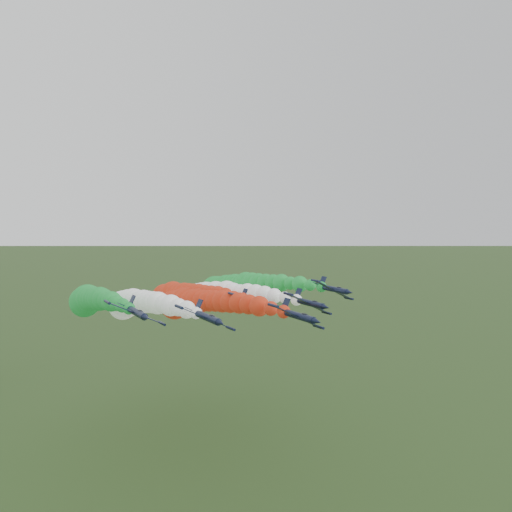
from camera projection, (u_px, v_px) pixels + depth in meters
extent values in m
cylinder|color=black|center=(296.00, 315.00, 78.20)|extent=(1.49, 9.09, 1.49)
cone|color=black|center=(317.00, 322.00, 73.61)|extent=(1.35, 1.82, 1.35)
cone|color=black|center=(279.00, 310.00, 82.44)|extent=(1.35, 0.91, 1.35)
ellipsoid|color=black|center=(305.00, 315.00, 76.53)|extent=(1.01, 1.90, 0.91)
cube|color=black|center=(297.00, 316.00, 78.00)|extent=(8.75, 1.92, 4.38)
cylinder|color=black|center=(273.00, 306.00, 75.62)|extent=(0.59, 2.63, 0.59)
cylinder|color=black|center=(319.00, 327.00, 80.38)|extent=(0.59, 2.63, 0.59)
cube|color=black|center=(285.00, 305.00, 81.67)|extent=(1.15, 1.51, 2.15)
cube|color=black|center=(283.00, 311.00, 81.51)|extent=(3.49, 1.11, 1.78)
sphere|color=#B12913|center=(284.00, 312.00, 81.23)|extent=(2.24, 2.24, 2.24)
sphere|color=#B12913|center=(271.00, 308.00, 84.62)|extent=(2.52, 2.52, 2.52)
sphere|color=#B12913|center=(259.00, 306.00, 88.04)|extent=(3.67, 3.67, 3.67)
sphere|color=#B12913|center=(249.00, 304.00, 91.49)|extent=(3.69, 3.69, 3.69)
sphere|color=#B12913|center=(239.00, 303.00, 94.97)|extent=(4.07, 4.07, 4.07)
sphere|color=#B12913|center=(231.00, 302.00, 98.47)|extent=(4.29, 4.29, 4.29)
sphere|color=#B12913|center=(223.00, 301.00, 102.00)|extent=(4.56, 4.56, 4.56)
sphere|color=#B12913|center=(216.00, 301.00, 105.56)|extent=(4.54, 4.54, 4.54)
sphere|color=#B12913|center=(209.00, 301.00, 109.15)|extent=(4.74, 4.74, 4.74)
sphere|color=#B12913|center=(203.00, 301.00, 112.76)|extent=(4.96, 4.96, 4.96)
sphere|color=#B12913|center=(198.00, 301.00, 116.40)|extent=(5.91, 5.91, 5.91)
sphere|color=#B12913|center=(193.00, 301.00, 120.06)|extent=(5.98, 5.98, 5.98)
sphere|color=#B12913|center=(189.00, 302.00, 123.75)|extent=(7.10, 7.10, 7.10)
sphere|color=#B12913|center=(185.00, 302.00, 127.46)|extent=(7.59, 7.59, 7.59)
sphere|color=#B12913|center=(181.00, 303.00, 131.21)|extent=(7.42, 7.42, 7.42)
sphere|color=#B12913|center=(178.00, 304.00, 134.97)|extent=(7.92, 7.92, 7.92)
sphere|color=#B12913|center=(175.00, 304.00, 138.76)|extent=(8.32, 8.32, 8.32)
cylinder|color=black|center=(205.00, 317.00, 77.04)|extent=(1.49, 9.09, 1.49)
cone|color=black|center=(221.00, 323.00, 72.45)|extent=(1.35, 1.82, 1.35)
cone|color=black|center=(193.00, 312.00, 81.29)|extent=(1.35, 0.91, 1.35)
ellipsoid|color=black|center=(212.00, 317.00, 75.37)|extent=(1.01, 1.90, 0.91)
cube|color=black|center=(206.00, 318.00, 76.85)|extent=(8.75, 1.92, 4.38)
cylinder|color=black|center=(179.00, 307.00, 74.47)|extent=(0.59, 2.63, 0.59)
cylinder|color=black|center=(231.00, 328.00, 79.23)|extent=(0.59, 2.63, 0.59)
cube|color=black|center=(198.00, 306.00, 80.51)|extent=(1.15, 1.51, 2.15)
cube|color=black|center=(196.00, 312.00, 80.36)|extent=(3.49, 1.11, 1.78)
sphere|color=white|center=(196.00, 313.00, 80.07)|extent=(1.96, 1.96, 1.96)
sphere|color=white|center=(187.00, 310.00, 83.46)|extent=(3.03, 3.03, 3.03)
sphere|color=white|center=(178.00, 307.00, 86.88)|extent=(3.13, 3.13, 3.13)
sphere|color=white|center=(171.00, 305.00, 90.33)|extent=(3.94, 3.94, 3.94)
sphere|color=white|center=(164.00, 304.00, 93.81)|extent=(3.56, 3.56, 3.56)
sphere|color=white|center=(158.00, 303.00, 97.32)|extent=(4.42, 4.42, 4.42)
sphere|color=white|center=(153.00, 302.00, 100.85)|extent=(4.47, 4.47, 4.47)
sphere|color=white|center=(148.00, 302.00, 104.41)|extent=(4.67, 4.67, 4.67)
sphere|color=white|center=(143.00, 302.00, 107.99)|extent=(5.14, 5.14, 5.14)
sphere|color=white|center=(140.00, 302.00, 111.60)|extent=(4.99, 4.99, 4.99)
sphere|color=white|center=(136.00, 302.00, 115.24)|extent=(5.75, 5.75, 5.75)
sphere|color=white|center=(133.00, 302.00, 118.91)|extent=(6.54, 6.54, 6.54)
sphere|color=white|center=(131.00, 302.00, 122.60)|extent=(6.58, 6.58, 6.58)
sphere|color=white|center=(128.00, 303.00, 126.31)|extent=(6.96, 6.96, 6.96)
sphere|color=white|center=(126.00, 304.00, 130.05)|extent=(6.90, 6.90, 6.90)
sphere|color=white|center=(125.00, 304.00, 133.82)|extent=(7.06, 7.06, 7.06)
sphere|color=white|center=(123.00, 305.00, 137.61)|extent=(8.10, 8.10, 8.10)
cylinder|color=black|center=(308.00, 303.00, 91.02)|extent=(1.49, 9.09, 1.49)
cone|color=black|center=(326.00, 307.00, 86.43)|extent=(1.35, 1.82, 1.35)
cone|color=black|center=(292.00, 299.00, 95.26)|extent=(1.35, 0.91, 1.35)
ellipsoid|color=black|center=(315.00, 302.00, 89.35)|extent=(1.01, 1.90, 0.91)
cube|color=black|center=(308.00, 304.00, 90.82)|extent=(8.75, 1.92, 4.38)
cylinder|color=black|center=(288.00, 294.00, 88.44)|extent=(0.59, 2.63, 0.59)
cylinder|color=black|center=(327.00, 313.00, 93.20)|extent=(0.59, 2.63, 0.59)
cube|color=black|center=(298.00, 294.00, 94.48)|extent=(1.15, 1.51, 2.15)
cube|color=black|center=(296.00, 299.00, 94.33)|extent=(3.49, 1.11, 1.78)
sphere|color=white|center=(296.00, 300.00, 94.05)|extent=(2.19, 2.19, 2.19)
sphere|color=white|center=(285.00, 298.00, 97.44)|extent=(2.32, 2.32, 2.32)
sphere|color=white|center=(274.00, 296.00, 100.86)|extent=(3.06, 3.06, 3.06)
sphere|color=white|center=(265.00, 295.00, 104.31)|extent=(3.69, 3.69, 3.69)
sphere|color=white|center=(256.00, 294.00, 107.79)|extent=(4.08, 4.08, 4.08)
sphere|color=white|center=(248.00, 293.00, 111.29)|extent=(4.38, 4.38, 4.38)
sphere|color=white|center=(240.00, 293.00, 114.82)|extent=(3.95, 3.95, 3.95)
sphere|color=white|center=(233.00, 293.00, 118.38)|extent=(4.80, 4.80, 4.80)
sphere|color=white|center=(227.00, 293.00, 121.97)|extent=(5.97, 5.97, 5.97)
sphere|color=white|center=(221.00, 293.00, 125.58)|extent=(5.15, 5.15, 5.15)
sphere|color=white|center=(216.00, 293.00, 129.22)|extent=(6.41, 6.41, 6.41)
sphere|color=white|center=(211.00, 294.00, 132.88)|extent=(5.74, 5.74, 5.74)
sphere|color=white|center=(206.00, 295.00, 136.57)|extent=(7.03, 7.03, 7.03)
sphere|color=white|center=(202.00, 295.00, 140.28)|extent=(7.26, 7.26, 7.26)
sphere|color=white|center=(199.00, 296.00, 144.03)|extent=(7.48, 7.48, 7.48)
sphere|color=white|center=(195.00, 297.00, 147.79)|extent=(7.48, 7.48, 7.48)
sphere|color=white|center=(192.00, 298.00, 151.58)|extent=(8.48, 8.48, 8.48)
cylinder|color=black|center=(135.00, 312.00, 78.84)|extent=(1.49, 9.09, 1.49)
cone|color=black|center=(146.00, 318.00, 74.25)|extent=(1.35, 1.82, 1.35)
cone|color=black|center=(127.00, 307.00, 83.08)|extent=(1.35, 0.91, 1.35)
ellipsoid|color=black|center=(140.00, 312.00, 77.17)|extent=(1.01, 1.90, 0.91)
cube|color=black|center=(135.00, 313.00, 78.64)|extent=(8.75, 1.92, 4.38)
cylinder|color=black|center=(107.00, 302.00, 76.26)|extent=(0.59, 2.63, 0.59)
cylinder|color=black|center=(162.00, 323.00, 81.02)|extent=(0.59, 2.63, 0.59)
cube|color=black|center=(131.00, 302.00, 82.30)|extent=(1.15, 1.51, 2.15)
cube|color=black|center=(129.00, 307.00, 82.15)|extent=(3.49, 1.11, 1.78)
sphere|color=#1A8732|center=(129.00, 308.00, 81.87)|extent=(2.06, 2.06, 2.06)
sphere|color=#1A8732|center=(122.00, 305.00, 85.26)|extent=(2.50, 2.50, 2.50)
sphere|color=#1A8732|center=(117.00, 303.00, 88.68)|extent=(2.87, 2.87, 2.87)
sphere|color=#1A8732|center=(112.00, 301.00, 92.13)|extent=(3.78, 3.78, 3.78)
sphere|color=#1A8732|center=(107.00, 300.00, 95.60)|extent=(3.66, 3.66, 3.66)
sphere|color=#1A8732|center=(103.00, 299.00, 99.11)|extent=(4.33, 4.33, 4.33)
sphere|color=#1A8732|center=(100.00, 299.00, 102.64)|extent=(4.94, 4.94, 4.94)
sphere|color=#1A8732|center=(97.00, 299.00, 106.20)|extent=(4.86, 4.86, 4.86)
sphere|color=#1A8732|center=(94.00, 298.00, 109.79)|extent=(5.17, 5.17, 5.17)
sphere|color=#1A8732|center=(92.00, 299.00, 113.40)|extent=(5.42, 5.42, 5.42)
sphere|color=#1A8732|center=(90.00, 299.00, 117.04)|extent=(6.23, 6.23, 6.23)
sphere|color=#1A8732|center=(89.00, 299.00, 120.70)|extent=(6.03, 6.03, 6.03)
sphere|color=#1A8732|center=(87.00, 300.00, 124.39)|extent=(7.65, 7.65, 7.65)
sphere|color=#1A8732|center=(86.00, 300.00, 128.10)|extent=(7.09, 7.09, 7.09)
sphere|color=#1A8732|center=(86.00, 301.00, 131.85)|extent=(6.92, 6.92, 6.92)
sphere|color=#1A8732|center=(85.00, 302.00, 135.61)|extent=(8.35, 8.35, 8.35)
sphere|color=#1A8732|center=(85.00, 303.00, 139.40)|extent=(8.23, 8.23, 8.23)
cylinder|color=black|center=(332.00, 289.00, 101.52)|extent=(1.49, 9.09, 1.49)
cone|color=black|center=(350.00, 292.00, 96.93)|extent=(1.35, 1.82, 1.35)
cone|color=black|center=(317.00, 286.00, 105.77)|extent=(1.35, 0.91, 1.35)
ellipsoid|color=black|center=(339.00, 288.00, 99.85)|extent=(1.01, 1.90, 0.91)
cube|color=black|center=(333.00, 290.00, 101.33)|extent=(8.75, 1.92, 4.38)
cylinder|color=black|center=(316.00, 281.00, 98.95)|extent=(0.59, 2.63, 0.59)
cylinder|color=black|center=(349.00, 298.00, 103.71)|extent=(0.59, 2.63, 0.59)
cube|color=black|center=(322.00, 282.00, 104.99)|extent=(1.15, 1.51, 2.15)
cube|color=black|center=(321.00, 286.00, 104.84)|extent=(3.49, 1.11, 1.78)
sphere|color=#1A8732|center=(321.00, 287.00, 104.56)|extent=(2.26, 2.26, 2.26)
sphere|color=#1A8732|center=(310.00, 285.00, 107.94)|extent=(2.51, 2.51, 2.51)
sphere|color=#1A8732|center=(300.00, 284.00, 111.36)|extent=(3.63, 3.63, 3.63)
sphere|color=#1A8732|center=(290.00, 283.00, 114.81)|extent=(3.07, 3.07, 3.07)
sphere|color=#1A8732|center=(281.00, 283.00, 118.29)|extent=(4.20, 4.20, 4.20)
sphere|color=#1A8732|center=(273.00, 283.00, 121.80)|extent=(4.04, 4.04, 4.04)
sphere|color=#1A8732|center=(266.00, 283.00, 125.33)|extent=(4.44, 4.44, 4.44)
sphere|color=#1A8732|center=(259.00, 283.00, 128.89)|extent=(4.97, 4.97, 4.97)
sphere|color=#1A8732|center=(252.00, 283.00, 132.47)|extent=(5.66, 5.66, 5.66)
sphere|color=#1A8732|center=(246.00, 284.00, 136.08)|extent=(6.37, 6.37, 6.37)
sphere|color=#1A8732|center=(240.00, 284.00, 139.72)|extent=(5.57, 5.57, 5.57)
sphere|color=#1A8732|center=(235.00, 285.00, 143.39)|extent=(6.36, 6.36, 6.36)
sphere|color=#1A8732|center=(231.00, 286.00, 147.08)|extent=(6.51, 6.51, 6.51)
sphere|color=#1A8732|center=(226.00, 286.00, 150.79)|extent=(7.07, 7.07, 7.07)
sphere|color=#1A8732|center=(222.00, 287.00, 154.53)|extent=(6.90, 6.90, 6.90)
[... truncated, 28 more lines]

